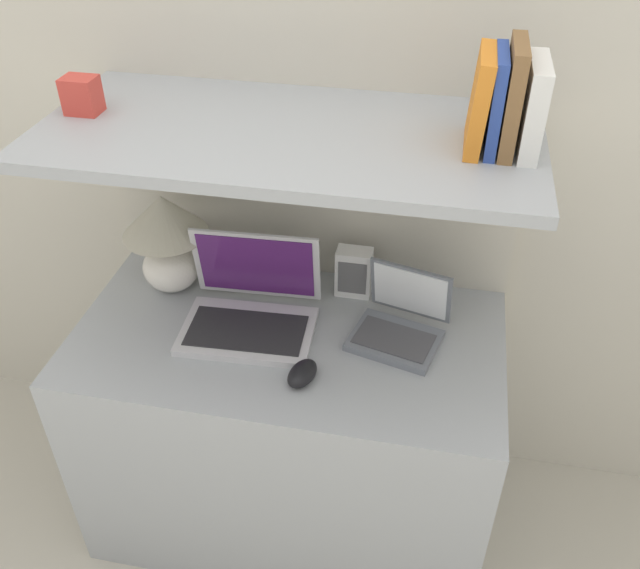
{
  "coord_description": "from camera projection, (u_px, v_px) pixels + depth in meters",
  "views": [
    {
      "loc": [
        0.35,
        -0.99,
        1.89
      ],
      "look_at": [
        0.09,
        0.3,
        0.91
      ],
      "focal_mm": 38.0,
      "sensor_mm": 36.0,
      "label": 1
    }
  ],
  "objects": [
    {
      "name": "router_box",
      "position": [
        354.0,
        272.0,
        1.88
      ],
      "size": [
        0.1,
        0.06,
        0.14
      ],
      "color": "white",
      "rests_on": "desk"
    },
    {
      "name": "laptop_large",
      "position": [
        251.0,
        309.0,
        1.78
      ],
      "size": [
        0.36,
        0.29,
        0.24
      ],
      "color": "silver",
      "rests_on": "desk"
    },
    {
      "name": "book_orange",
      "position": [
        480.0,
        100.0,
        1.37
      ],
      "size": [
        0.04,
        0.17,
        0.2
      ],
      "color": "orange",
      "rests_on": "shelf"
    },
    {
      "name": "table_lamp",
      "position": [
        166.0,
        234.0,
        1.84
      ],
      "size": [
        0.23,
        0.23,
        0.29
      ],
      "color": "white",
      "rests_on": "desk"
    },
    {
      "name": "laptop_small",
      "position": [
        400.0,
        324.0,
        1.74
      ],
      "size": [
        0.26,
        0.25,
        0.18
      ],
      "color": "slate",
      "rests_on": "desk"
    },
    {
      "name": "book_white",
      "position": [
        533.0,
        107.0,
        1.36
      ],
      "size": [
        0.04,
        0.17,
        0.19
      ],
      "color": "silver",
      "rests_on": "shelf"
    },
    {
      "name": "back_riser",
      "position": [
        313.0,
        294.0,
        2.08
      ],
      "size": [
        1.12,
        0.04,
        1.25
      ],
      "color": "beige",
      "rests_on": "ground_plane"
    },
    {
      "name": "book_blue",
      "position": [
        496.0,
        101.0,
        1.37
      ],
      "size": [
        0.02,
        0.16,
        0.2
      ],
      "color": "#284293",
      "rests_on": "shelf"
    },
    {
      "name": "desk",
      "position": [
        290.0,
        430.0,
        1.98
      ],
      "size": [
        1.12,
        0.61,
        0.73
      ],
      "color": "#999EA3",
      "rests_on": "ground_plane"
    },
    {
      "name": "wall_back",
      "position": [
        315.0,
        110.0,
        1.78
      ],
      "size": [
        6.0,
        0.05,
        2.4
      ],
      "color": "beige",
      "rests_on": "ground_plane"
    },
    {
      "name": "shelf_gadget",
      "position": [
        82.0,
        95.0,
        1.55
      ],
      "size": [
        0.08,
        0.06,
        0.08
      ],
      "color": "#CC3D33",
      "rests_on": "shelf"
    },
    {
      "name": "shelf",
      "position": [
        287.0,
        135.0,
        1.51
      ],
      "size": [
        1.12,
        0.55,
        0.03
      ],
      "color": "#999EA3",
      "rests_on": "back_riser"
    },
    {
      "name": "book_brown",
      "position": [
        512.0,
        98.0,
        1.36
      ],
      "size": [
        0.03,
        0.17,
        0.22
      ],
      "color": "brown",
      "rests_on": "shelf"
    },
    {
      "name": "computer_mouse",
      "position": [
        302.0,
        373.0,
        1.62
      ],
      "size": [
        0.09,
        0.11,
        0.04
      ],
      "color": "black",
      "rests_on": "desk"
    }
  ]
}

